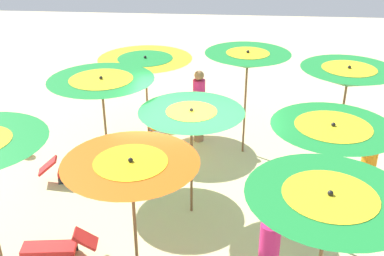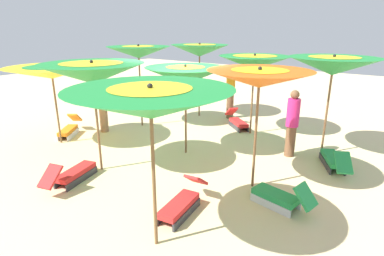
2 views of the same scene
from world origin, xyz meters
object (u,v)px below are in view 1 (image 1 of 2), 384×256
Objects in this scene: beach_umbrella_3 at (131,172)px; lounger_5 at (169,123)px; beachgoer_2 at (199,105)px; beach_umbrella_5 at (247,60)px; beach_ball at (25,151)px; beach_umbrella_4 at (191,121)px; beach_umbrella_8 at (145,64)px; lounger_4 at (55,248)px; lounger_0 at (75,171)px; beach_umbrella_2 at (348,77)px; beach_umbrella_7 at (102,88)px; lounger_2 at (328,212)px; beach_umbrella_0 at (328,209)px; beachgoer_0 at (369,159)px; beach_umbrella_1 at (332,136)px.

lounger_5 is (-0.26, 5.69, -1.95)m from beach_umbrella_3.
beachgoer_2 is at bearing 110.41° from lounger_5.
beach_umbrella_5 reaches higher than beachgoer_2.
beach_ball is at bearing 131.49° from beach_umbrella_3.
beach_umbrella_4 is 3.52m from beach_umbrella_8.
lounger_0 is at bearing -87.61° from lounger_4.
lounger_0 is at bearing -172.67° from beach_umbrella_2.
beach_umbrella_7 is 3.39m from lounger_5.
lounger_2 is at bearing -13.13° from beach_umbrella_7.
beach_umbrella_0 is 6.26m from beachgoer_2.
beach_umbrella_5 reaches higher than beachgoer_0.
beach_umbrella_3 is at bearing 151.63° from lounger_4.
beach_umbrella_3 is at bearing -106.83° from beach_umbrella_4.
beachgoer_0 is at bearing 34.17° from beach_umbrella_3.
beach_umbrella_7 is at bearing -151.86° from beach_umbrella_5.
beach_umbrella_5 is 3.32m from beachgoer_0.
beach_umbrella_2 is at bearing -154.10° from lounger_2.
lounger_0 is at bearing -30.92° from beach_ball.
beach_umbrella_2 is at bearing 16.21° from beachgoer_2.
beach_umbrella_7 is (-2.90, -1.55, -0.16)m from beach_umbrella_5.
beach_umbrella_2 is at bearing -156.19° from lounger_4.
beach_umbrella_4 reaches higher than lounger_0.
beach_umbrella_8 reaches higher than lounger_5.
beach_ball is at bearing -67.51° from lounger_4.
beach_umbrella_4 is (-1.89, 2.82, -0.24)m from beach_umbrella_0.
beachgoer_2 is (1.33, -0.22, -0.93)m from beach_umbrella_8.
beach_umbrella_1 is at bearing -46.16° from beach_umbrella_8.
lounger_0 is (-5.67, -0.73, -2.08)m from beach_umbrella_2.
beach_umbrella_4 is at bearing -112.23° from beach_umbrella_5.
beach_umbrella_2 is 4.96m from beach_umbrella_7.
beachgoer_0 is (5.62, 2.17, 0.77)m from lounger_4.
beach_umbrella_2 is 1.84× the size of lounger_0.
beach_umbrella_5 is at bearing 15.58° from beachgoer_2.
beach_umbrella_0 is 5.34m from beach_umbrella_7.
beach_umbrella_0 reaches higher than beach_umbrella_7.
beach_umbrella_2 is 3.64m from beachgoer_2.
lounger_0 is (-4.52, 3.75, -1.98)m from beach_umbrella_0.
beach_umbrella_4 is (0.64, 2.12, -0.20)m from beach_umbrella_3.
beach_umbrella_4 is 3.62m from beachgoer_0.
beach_umbrella_4 reaches higher than lounger_2.
lounger_2 is at bearing -1.88° from beach_umbrella_4.
beach_umbrella_2 is 6.08m from lounger_0.
beach_umbrella_7 is 3.16m from beach_ball.
beach_umbrella_7 reaches higher than lounger_4.
beach_umbrella_5 is 1.84× the size of lounger_0.
beach_umbrella_0 is 1.99× the size of lounger_5.
beach_umbrella_7 is 1.05× the size of beach_umbrella_8.
beach_umbrella_3 reaches higher than lounger_4.
beach_ball is at bearing -172.60° from beach_umbrella_5.
beach_umbrella_2 is at bearing -19.41° from beach_umbrella_8.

